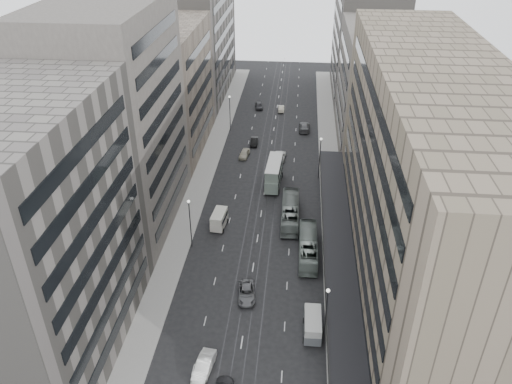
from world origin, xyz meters
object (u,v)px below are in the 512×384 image
(sedan_1, at_px, (204,366))
(sedan_2, at_px, (246,293))
(bus_far, at_px, (290,212))
(bus_near, at_px, (308,247))
(panel_van, at_px, (219,219))
(double_decker, at_px, (274,173))
(vw_microbus, at_px, (313,324))

(sedan_1, relative_size, sedan_2, 0.95)
(bus_far, bearing_deg, bus_near, 107.52)
(bus_near, bearing_deg, panel_van, -23.52)
(double_decker, xyz_separation_m, panel_van, (-7.87, -14.13, -1.05))
(bus_near, relative_size, sedan_2, 2.28)
(panel_van, bearing_deg, sedan_2, -63.29)
(bus_near, xyz_separation_m, sedan_2, (-8.06, -9.70, -0.87))
(sedan_1, height_order, sedan_2, sedan_1)
(bus_near, relative_size, sedan_1, 2.39)
(bus_near, distance_m, vw_microbus, 15.32)
(panel_van, height_order, sedan_2, panel_van)
(vw_microbus, height_order, panel_van, panel_van)
(bus_near, bearing_deg, bus_far, -72.38)
(sedan_1, bearing_deg, bus_near, 70.39)
(vw_microbus, distance_m, sedan_1, 13.84)
(double_decker, bearing_deg, bus_near, -69.79)
(panel_van, bearing_deg, vw_microbus, -49.81)
(bus_far, xyz_separation_m, sedan_1, (-8.57, -30.97, -0.85))
(vw_microbus, xyz_separation_m, sedan_2, (-8.65, 5.60, -0.78))
(bus_near, xyz_separation_m, panel_van, (-14.16, 6.02, -0.06))
(bus_far, relative_size, panel_van, 2.59)
(bus_near, xyz_separation_m, double_decker, (-6.28, 20.15, 0.99))
(bus_near, bearing_deg, double_decker, -73.17)
(vw_microbus, bearing_deg, bus_far, 97.60)
(bus_far, xyz_separation_m, double_decker, (-3.36, 11.19, 0.93))
(sedan_1, bearing_deg, panel_van, 103.39)
(double_decker, distance_m, vw_microbus, 36.13)
(vw_microbus, distance_m, panel_van, 25.92)
(bus_far, distance_m, panel_van, 11.61)
(double_decker, relative_size, vw_microbus, 1.79)
(vw_microbus, relative_size, sedan_1, 1.05)
(bus_far, distance_m, double_decker, 11.72)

